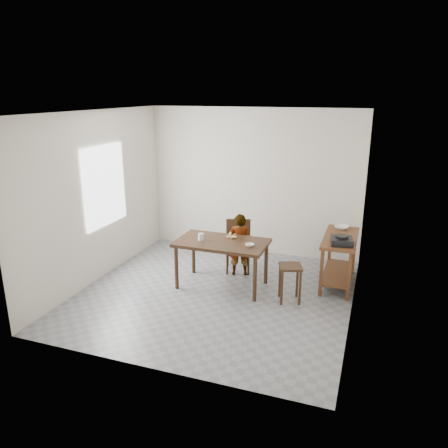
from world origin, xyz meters
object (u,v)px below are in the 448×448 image
(child, at_px, (239,245))
(dining_table, at_px, (222,264))
(prep_counter, at_px, (339,260))
(stool, at_px, (290,283))
(dining_chair, at_px, (238,247))

(child, bearing_deg, dining_table, 56.16)
(dining_table, xyz_separation_m, child, (0.12, 0.53, 0.16))
(prep_counter, relative_size, stool, 2.14)
(dining_table, height_order, stool, dining_table)
(prep_counter, height_order, dining_chair, dining_chair)
(prep_counter, xyz_separation_m, dining_chair, (-1.67, -0.02, 0.03))
(dining_table, height_order, child, child)
(prep_counter, bearing_deg, dining_table, -157.85)
(dining_chair, distance_m, stool, 1.35)
(dining_table, xyz_separation_m, prep_counter, (1.72, 0.70, 0.03))
(child, bearing_deg, prep_counter, 165.01)
(prep_counter, height_order, child, child)
(prep_counter, relative_size, child, 1.13)
(prep_counter, bearing_deg, stool, -125.61)
(dining_chair, xyz_separation_m, stool, (1.06, -0.83, -0.15))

